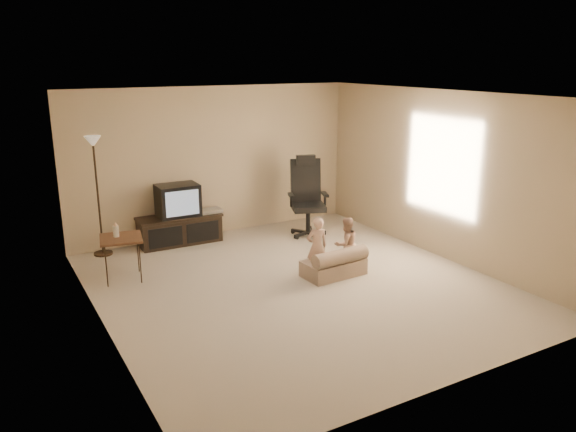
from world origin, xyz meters
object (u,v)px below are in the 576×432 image
tv_stand (180,219)px  toddler_right (346,244)px  office_chair (307,207)px  side_table (120,239)px  toddler_left (317,247)px  child_sofa (335,264)px  floor_lamp (95,169)px

tv_stand → toddler_right: 2.86m
office_chair → side_table: (-3.26, -0.49, 0.10)m
toddler_left → toddler_right: toddler_left is taller
side_table → child_sofa: bearing=-27.5°
tv_stand → toddler_left: tv_stand is taller
toddler_right → tv_stand: bearing=-55.3°
tv_stand → floor_lamp: bearing=178.4°
child_sofa → office_chair: bearing=66.7°
side_table → child_sofa: size_ratio=0.92×
floor_lamp → toddler_right: (2.88, -2.40, -0.95)m
side_table → toddler_right: size_ratio=1.05×
office_chair → child_sofa: 1.99m
side_table → floor_lamp: 1.39m
tv_stand → toddler_right: bearing=-53.7°
floor_lamp → toddler_left: size_ratio=2.19×
toddler_left → toddler_right: (0.46, -0.04, -0.03)m
floor_lamp → child_sofa: bearing=-43.9°
office_chair → child_sofa: office_chair is taller
office_chair → toddler_left: size_ratio=1.61×
side_table → toddler_right: 3.11m
side_table → toddler_right: side_table is taller
tv_stand → floor_lamp: (-1.23, 0.06, 0.93)m
tv_stand → child_sofa: bearing=-59.5°
side_table → child_sofa: 2.96m
office_chair → toddler_right: bearing=-82.3°
office_chair → floor_lamp: floor_lamp is taller
child_sofa → toddler_right: (0.26, 0.12, 0.22)m
tv_stand → office_chair: office_chair is taller
toddler_left → tv_stand: bearing=-53.2°
floor_lamp → office_chair: bearing=-11.7°
child_sofa → side_table: bearing=149.1°
toddler_right → side_table: bearing=-23.8°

